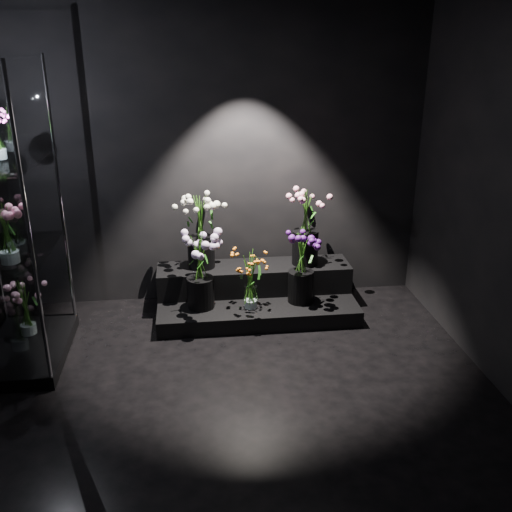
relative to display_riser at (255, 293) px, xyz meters
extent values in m
plane|color=black|center=(-0.33, -1.63, -0.17)|extent=(4.00, 4.00, 0.00)
plane|color=black|center=(-0.33, 0.37, 1.23)|extent=(4.00, 0.00, 4.00)
plane|color=black|center=(-0.33, -3.63, 1.23)|extent=(4.00, 0.00, 4.00)
cube|color=black|center=(0.00, -0.09, -0.09)|extent=(1.87, 0.83, 0.16)
cube|color=black|center=(0.00, 0.11, 0.11)|extent=(1.87, 0.42, 0.26)
cube|color=black|center=(-1.99, -0.65, -0.12)|extent=(0.65, 1.08, 0.11)
cube|color=white|center=(-1.99, -0.65, 0.74)|extent=(0.59, 1.02, 0.01)
cylinder|color=white|center=(-0.08, -0.28, 0.09)|extent=(0.12, 0.12, 0.22)
cylinder|color=black|center=(-0.53, -0.21, 0.13)|extent=(0.25, 0.25, 0.29)
cylinder|color=black|center=(0.40, -0.20, 0.14)|extent=(0.24, 0.24, 0.30)
cylinder|color=black|center=(-0.50, 0.14, 0.39)|extent=(0.26, 0.26, 0.30)
cylinder|color=black|center=(0.50, 0.11, 0.41)|extent=(0.25, 0.25, 0.33)
cylinder|color=white|center=(-1.93, -0.86, 0.88)|extent=(0.15, 0.15, 0.25)
cylinder|color=white|center=(-2.01, -0.45, 0.06)|extent=(0.14, 0.14, 0.25)
camera|label=1|loc=(-0.59, -4.98, 2.33)|focal=40.00mm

